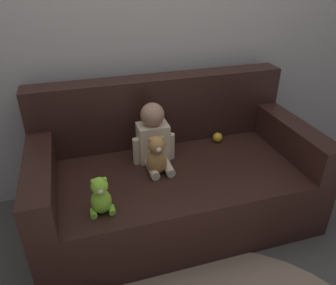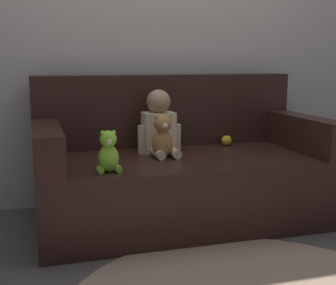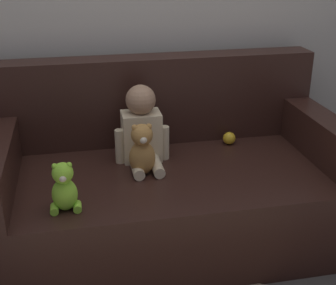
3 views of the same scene
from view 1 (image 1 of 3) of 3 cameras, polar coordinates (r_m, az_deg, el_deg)
name	(u,v)px [view 1 (image 1 of 3)]	position (r m, az deg, el deg)	size (l,w,h in m)	color
ground_plane	(175,215)	(2.49, 1.27, -12.56)	(12.00, 12.00, 0.00)	#4C4742
wall_back	(152,18)	(2.42, -2.83, 20.77)	(8.00, 0.05, 2.60)	#ADA89E
couch	(173,175)	(2.34, 0.86, -5.71)	(1.85, 0.97, 0.94)	black
person_baby	(154,137)	(2.20, -2.54, 0.91)	(0.29, 0.34, 0.42)	beige
teddy_bear_brown	(157,156)	(2.07, -2.00, -2.32)	(0.13, 0.13, 0.28)	#AD7A3D
plush_toy_side	(101,197)	(1.82, -11.63, -9.25)	(0.14, 0.11, 0.23)	#8CD133
toy_ball	(218,137)	(2.52, 8.63, 0.90)	(0.07, 0.07, 0.07)	gold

